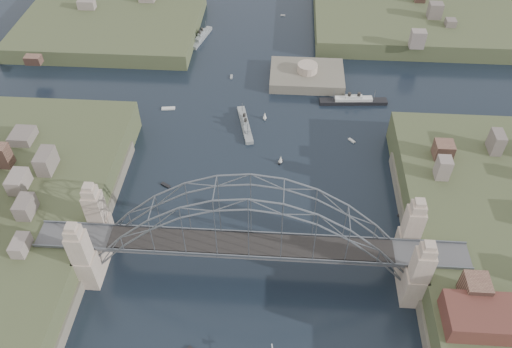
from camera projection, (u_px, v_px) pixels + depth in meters
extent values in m
plane|color=black|center=(250.00, 270.00, 103.56)|extent=(500.00, 500.00, 0.00)
cube|color=#4D4D50|center=(250.00, 246.00, 97.96)|extent=(84.00, 6.00, 0.70)
cube|color=slate|center=(249.00, 257.00, 95.44)|extent=(84.00, 0.25, 0.50)
cube|color=slate|center=(251.00, 232.00, 99.72)|extent=(84.00, 0.25, 0.50)
cube|color=black|center=(250.00, 244.00, 97.58)|extent=(55.20, 5.20, 0.35)
cube|color=tan|center=(82.00, 256.00, 95.26)|extent=(3.40, 3.40, 17.70)
cube|color=tan|center=(98.00, 216.00, 102.39)|extent=(3.40, 3.40, 17.70)
cube|color=tan|center=(419.00, 274.00, 92.35)|extent=(3.40, 3.40, 17.70)
cube|color=tan|center=(411.00, 231.00, 99.47)|extent=(3.40, 3.40, 17.70)
cube|color=tan|center=(96.00, 250.00, 102.22)|extent=(4.08, 13.80, 8.00)
cube|color=tan|center=(409.00, 267.00, 99.30)|extent=(4.08, 13.80, 8.00)
cube|color=#5E584B|center=(80.00, 258.00, 104.51)|extent=(6.00, 70.00, 4.00)
cube|color=#5E584B|center=(426.00, 276.00, 101.22)|extent=(6.00, 70.00, 4.00)
cube|color=#3F482A|center=(111.00, 31.00, 173.47)|extent=(60.00, 45.00, 9.00)
cube|color=#3F482A|center=(413.00, 19.00, 179.13)|extent=(70.00, 55.00, 9.50)
cube|color=#5E584B|center=(306.00, 81.00, 153.25)|extent=(22.00, 16.00, 7.00)
cylinder|color=tan|center=(307.00, 68.00, 149.96)|extent=(6.00, 6.00, 2.40)
cube|color=#592D26|center=(505.00, 319.00, 84.55)|extent=(20.00, 8.00, 4.00)
cube|color=gray|center=(245.00, 125.00, 136.72)|extent=(5.70, 15.62, 1.38)
cube|color=gray|center=(245.00, 122.00, 135.99)|extent=(3.54, 8.69, 1.04)
cube|color=gray|center=(245.00, 120.00, 135.45)|extent=(2.03, 4.05, 0.69)
cylinder|color=black|center=(246.00, 121.00, 134.26)|extent=(0.75, 0.75, 1.38)
cylinder|color=black|center=(244.00, 116.00, 135.79)|extent=(0.75, 0.75, 1.38)
cylinder|color=slate|center=(248.00, 130.00, 131.86)|extent=(0.14, 0.14, 3.46)
cylinder|color=slate|center=(242.00, 108.00, 138.43)|extent=(0.14, 0.14, 3.46)
cube|color=gray|center=(202.00, 38.00, 170.02)|extent=(5.53, 14.58, 1.45)
cube|color=gray|center=(201.00, 35.00, 169.25)|extent=(3.43, 8.12, 1.09)
cube|color=gray|center=(201.00, 33.00, 168.68)|extent=(1.96, 3.79, 0.73)
cylinder|color=black|center=(200.00, 33.00, 167.54)|extent=(0.72, 0.72, 1.45)
cylinder|color=black|center=(202.00, 30.00, 168.93)|extent=(0.72, 0.72, 1.45)
cylinder|color=slate|center=(196.00, 38.00, 165.40)|extent=(0.15, 0.15, 3.63)
cylinder|color=slate|center=(206.00, 26.00, 171.32)|extent=(0.15, 0.15, 3.63)
cube|color=black|center=(353.00, 102.00, 144.26)|extent=(19.43, 3.98, 1.40)
cube|color=silver|center=(354.00, 99.00, 143.52)|extent=(10.73, 2.72, 1.05)
cube|color=silver|center=(354.00, 97.00, 142.97)|extent=(4.91, 1.78, 0.70)
cylinder|color=black|center=(349.00, 95.00, 142.53)|extent=(0.95, 0.95, 1.40)
cylinder|color=black|center=(359.00, 95.00, 142.54)|extent=(0.95, 0.95, 1.40)
cylinder|color=slate|center=(334.00, 96.00, 142.64)|extent=(0.14, 0.14, 3.51)
cylinder|color=slate|center=(374.00, 95.00, 142.68)|extent=(0.14, 0.14, 3.51)
cube|color=silver|center=(166.00, 185.00, 120.72)|extent=(2.56, 1.99, 0.45)
cube|color=silver|center=(280.00, 162.00, 126.57)|extent=(1.33, 2.13, 0.45)
cylinder|color=slate|center=(281.00, 159.00, 125.84)|extent=(0.08, 0.08, 2.20)
cone|color=silver|center=(281.00, 159.00, 125.84)|extent=(1.37, 1.51, 1.92)
cube|color=silver|center=(352.00, 141.00, 132.43)|extent=(1.90, 2.00, 0.45)
cube|color=silver|center=(168.00, 109.00, 142.40)|extent=(3.88, 1.73, 0.45)
cube|color=silver|center=(265.00, 118.00, 139.20)|extent=(0.77, 1.72, 0.45)
cylinder|color=slate|center=(265.00, 115.00, 138.46)|extent=(0.08, 0.08, 2.20)
cone|color=silver|center=(265.00, 115.00, 138.46)|extent=(1.16, 1.37, 1.92)
cube|color=silver|center=(231.00, 77.00, 153.75)|extent=(0.80, 2.15, 0.45)
cube|color=silver|center=(402.00, 214.00, 114.18)|extent=(2.50, 2.30, 0.45)
cylinder|color=slate|center=(403.00, 211.00, 113.45)|extent=(0.08, 0.08, 2.20)
cone|color=silver|center=(403.00, 211.00, 113.45)|extent=(1.59, 1.57, 1.92)
cube|color=silver|center=(283.00, 15.00, 182.07)|extent=(1.62, 0.55, 0.45)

